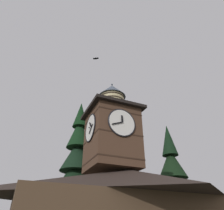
{
  "coord_description": "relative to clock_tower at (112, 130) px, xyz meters",
  "views": [
    {
      "loc": [
        7.95,
        13.32,
        1.92
      ],
      "look_at": [
        1.37,
        -1.83,
        11.51
      ],
      "focal_mm": 34.72,
      "sensor_mm": 36.0,
      "label": 1
    }
  ],
  "objects": [
    {
      "name": "clock_tower",
      "position": [
        0.0,
        0.0,
        0.0
      ],
      "size": [
        4.27,
        4.27,
        7.85
      ],
      "color": "#4C3323",
      "rests_on": "building_main"
    },
    {
      "name": "pine_tree_behind",
      "position": [
        1.0,
        -6.57,
        -2.37
      ],
      "size": [
        5.02,
        5.02,
        14.8
      ],
      "color": "#473323",
      "rests_on": "ground_plane"
    },
    {
      "name": "pine_tree_aside",
      "position": [
        -8.77,
        -4.06,
        -3.65
      ],
      "size": [
        5.51,
        5.51,
        12.65
      ],
      "color": "#473323",
      "rests_on": "ground_plane"
    },
    {
      "name": "moon",
      "position": [
        -11.54,
        -37.64,
        -0.18
      ],
      "size": [
        1.85,
        1.85,
        1.85
      ],
      "color": "silver"
    },
    {
      "name": "flying_bird_high",
      "position": [
        0.78,
        -2.73,
        9.68
      ],
      "size": [
        0.63,
        0.51,
        0.17
      ],
      "color": "black"
    }
  ]
}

